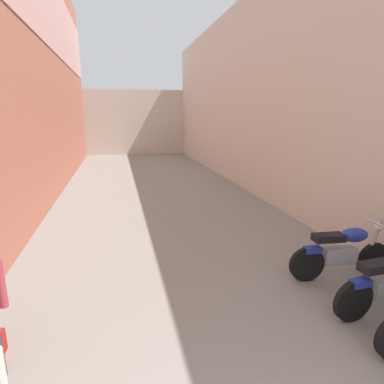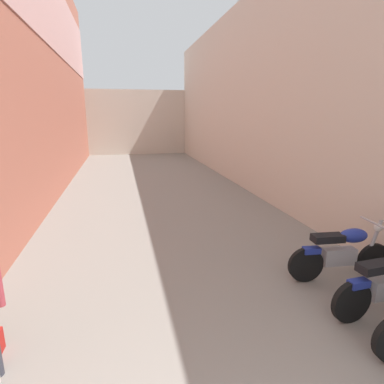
# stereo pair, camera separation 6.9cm
# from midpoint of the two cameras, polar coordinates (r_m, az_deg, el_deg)

# --- Properties ---
(ground_plane) EXTENTS (38.05, 38.05, 0.00)m
(ground_plane) POSITION_cam_midpoint_polar(r_m,az_deg,el_deg) (9.78, -4.97, -2.46)
(ground_plane) COLOR gray
(building_left) EXTENTS (0.45, 22.05, 8.75)m
(building_left) POSITION_cam_midpoint_polar(r_m,az_deg,el_deg) (11.62, -25.55, 20.92)
(building_left) COLOR #B76651
(building_left) RESTS_ON ground
(building_right) EXTENTS (0.45, 22.05, 6.76)m
(building_right) POSITION_cam_midpoint_polar(r_m,az_deg,el_deg) (12.27, 10.41, 16.65)
(building_right) COLOR beige
(building_right) RESTS_ON ground
(building_far_end) EXTENTS (9.59, 2.00, 4.32)m
(building_far_end) POSITION_cam_midpoint_polar(r_m,az_deg,el_deg) (23.37, -9.91, 12.30)
(building_far_end) COLOR beige
(building_far_end) RESTS_ON ground
(motorcycle_fourth) EXTENTS (1.85, 0.58, 1.04)m
(motorcycle_fourth) POSITION_cam_midpoint_polar(r_m,az_deg,el_deg) (5.99, 25.76, -9.65)
(motorcycle_fourth) COLOR black
(motorcycle_fourth) RESTS_ON ground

